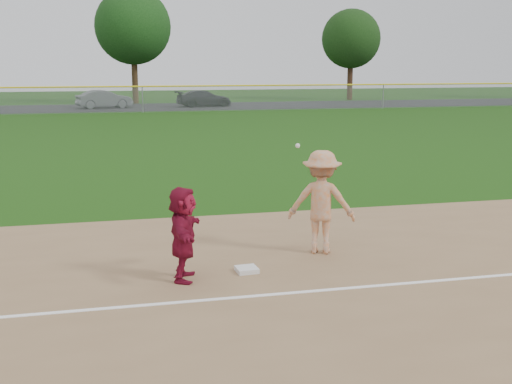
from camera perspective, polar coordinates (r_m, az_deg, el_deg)
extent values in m
plane|color=#19420C|center=(11.59, 1.70, -7.76)|extent=(160.00, 160.00, 0.00)
cube|color=white|center=(10.85, 2.80, -8.98)|extent=(60.00, 0.10, 0.01)
cube|color=black|center=(56.77, -10.37, 7.42)|extent=(120.00, 10.00, 0.01)
cube|color=silver|center=(11.90, -0.83, -6.91)|extent=(0.41, 0.41, 0.09)
imported|color=maroon|center=(11.34, -6.49, -3.70)|extent=(0.81, 1.63, 1.68)
imported|color=#505257|center=(56.17, -13.35, 8.04)|extent=(4.85, 2.76, 1.51)
imported|color=black|center=(56.97, -4.65, 8.30)|extent=(5.11, 2.75, 1.41)
imported|color=#ABABAE|center=(12.92, 5.84, -0.89)|extent=(1.54, 1.24, 2.09)
sphere|color=white|center=(11.73, 3.73, 4.13)|extent=(0.09, 0.09, 0.09)
plane|color=#999EA0|center=(50.73, -10.05, 8.10)|extent=(110.00, 0.00, 110.00)
cylinder|color=yellow|center=(50.68, -10.09, 9.23)|extent=(110.00, 0.12, 0.12)
cylinder|color=gray|center=(50.73, -10.05, 8.10)|extent=(0.08, 0.08, 2.00)
cylinder|color=gray|center=(55.56, 11.23, 8.34)|extent=(0.08, 0.08, 2.00)
cylinder|color=#342412|center=(62.16, -10.71, 9.63)|extent=(0.56, 0.56, 4.10)
sphere|color=#133710|center=(62.22, -10.88, 14.26)|extent=(7.00, 7.00, 7.00)
cylinder|color=#341E13|center=(68.09, 8.34, 9.66)|extent=(0.56, 0.56, 3.64)
sphere|color=black|center=(68.10, 8.45, 13.33)|extent=(6.00, 6.00, 6.00)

